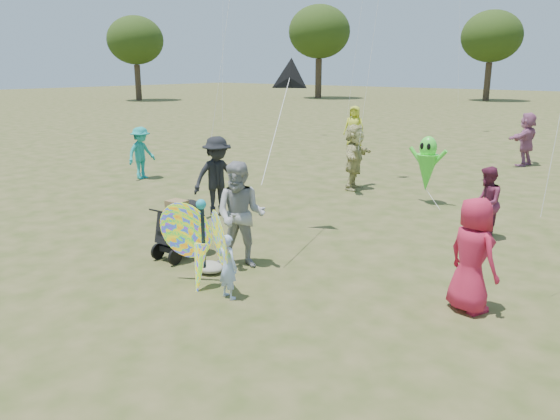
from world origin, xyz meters
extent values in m
plane|color=#51592B|center=(0.00, 0.00, 0.00)|extent=(160.00, 160.00, 0.00)
imported|color=#A4BCE8|center=(-0.12, 0.15, 0.51)|extent=(0.40, 0.29, 1.01)
imported|color=#939498|center=(-0.90, 1.27, 0.94)|extent=(1.14, 1.06, 1.88)
ellipsoid|color=gray|center=(-1.14, 0.71, 0.09)|extent=(0.55, 0.45, 0.17)
imported|color=#B21C3A|center=(2.89, 2.03, 0.84)|extent=(0.97, 0.82, 1.68)
imported|color=black|center=(-3.63, 3.41, 0.94)|extent=(1.07, 1.38, 1.88)
imported|color=tan|center=(-2.66, 7.90, 0.93)|extent=(0.98, 1.81, 1.87)
imported|color=maroon|center=(1.86, 5.62, 0.75)|extent=(0.76, 0.86, 1.49)
imported|color=gold|center=(-6.88, 14.79, 0.91)|extent=(1.00, 0.78, 1.82)
imported|color=teal|center=(-8.66, 5.05, 0.81)|extent=(0.72, 1.11, 1.62)
imported|color=#A55E87|center=(0.02, 15.07, 0.94)|extent=(0.81, 1.81, 1.88)
cube|color=black|center=(-2.10, 0.92, 0.55)|extent=(0.51, 0.89, 0.71)
cube|color=black|center=(-2.10, 0.92, 0.22)|extent=(0.46, 0.71, 0.10)
ellipsoid|color=black|center=(-2.10, 1.17, 0.88)|extent=(0.51, 0.45, 0.33)
cylinder|color=black|center=(-2.34, 0.57, 0.15)|extent=(0.07, 0.30, 0.30)
cylinder|color=black|center=(-1.86, 0.57, 0.15)|extent=(0.07, 0.30, 0.30)
cylinder|color=black|center=(-2.10, 1.37, 0.11)|extent=(0.06, 0.22, 0.22)
cylinder|color=black|center=(-2.10, 0.44, 0.98)|extent=(0.44, 0.06, 0.03)
cube|color=olive|center=(-2.10, 0.87, 0.96)|extent=(0.36, 0.30, 0.26)
ellipsoid|color=#FF282F|center=(-1.13, 0.22, 0.86)|extent=(0.98, 0.71, 1.24)
ellipsoid|color=#FF282F|center=(-0.37, 0.22, 0.86)|extent=(0.98, 0.71, 1.24)
cylinder|color=black|center=(-0.75, 0.24, 0.81)|extent=(0.06, 0.06, 1.00)
cone|color=#FF282F|center=(-0.70, 0.07, 0.30)|extent=(0.36, 0.49, 0.93)
sphere|color=teal|center=(-0.75, 0.22, 1.36)|extent=(0.16, 0.16, 0.16)
cone|color=black|center=(-1.58, 3.52, 3.22)|extent=(0.89, 0.62, 0.81)
cylinder|color=silver|center=(-1.04, 2.45, 2.36)|extent=(1.10, 2.16, 1.71)
cone|color=#46EA37|center=(-0.34, 7.62, 0.80)|extent=(0.56, 0.56, 0.95)
ellipsoid|color=#46EA37|center=(-0.34, 7.62, 1.45)|extent=(0.44, 0.39, 0.57)
ellipsoid|color=black|center=(-0.43, 7.44, 1.50)|extent=(0.10, 0.05, 0.17)
ellipsoid|color=black|center=(-0.25, 7.44, 1.50)|extent=(0.10, 0.05, 0.17)
cylinder|color=#46EA37|center=(-0.64, 7.62, 1.20)|extent=(0.43, 0.10, 0.49)
cylinder|color=#46EA37|center=(-0.04, 7.62, 1.20)|extent=(0.43, 0.10, 0.49)
cylinder|color=silver|center=(-0.04, 7.42, 0.20)|extent=(0.61, 0.41, 0.41)
cylinder|color=#3A2D21|center=(-30.00, 45.00, 2.10)|extent=(0.70, 0.70, 4.20)
ellipsoid|color=#2B4214|center=(-30.00, 45.00, 7.00)|extent=(6.60, 6.60, 5.61)
cylinder|color=#3A2D21|center=(-14.00, 52.00, 1.89)|extent=(0.63, 0.63, 3.78)
ellipsoid|color=#2B4214|center=(-14.00, 52.00, 6.30)|extent=(5.94, 5.94, 5.05)
cylinder|color=#3A2D21|center=(-42.00, 30.00, 1.78)|extent=(0.59, 0.59, 3.57)
ellipsoid|color=#2B4214|center=(-42.00, 30.00, 5.95)|extent=(5.61, 5.61, 4.77)
camera|label=1|loc=(5.37, -5.38, 3.44)|focal=35.00mm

